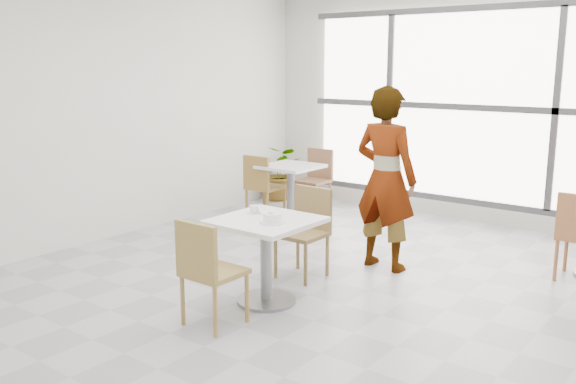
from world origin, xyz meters
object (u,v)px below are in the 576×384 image
Objects in this scene: coffee_cup at (255,210)px; bg_table_left at (291,185)px; oatmeal_bowl at (272,218)px; bg_chair_left_far at (316,175)px; bg_chair_left_near at (262,183)px; chair_far at (307,226)px; plant_left at (281,172)px; main_table at (266,245)px; chair_near at (207,267)px; person at (386,179)px.

coffee_cup reaches higher than bg_table_left.
oatmeal_bowl is 0.24× the size of bg_chair_left_far.
coffee_cup is (-0.34, 0.17, -0.01)m from oatmeal_bowl.
bg_table_left is at bearing -149.89° from bg_chair_left_near.
plant_left is at bearing 132.66° from chair_far.
bg_chair_left_far reaches higher than main_table.
coffee_cup is at bearing -95.55° from chair_far.
plant_left is at bearing 134.23° from bg_table_left.
coffee_cup is at bearing 154.43° from main_table.
main_table is 2.93m from bg_chair_left_near.
bg_chair_left_near is (-2.04, 2.28, -0.29)m from oatmeal_bowl.
chair_near is at bearing -104.31° from oatmeal_bowl.
bg_chair_left_far is at bearing 123.46° from chair_far.
oatmeal_bowl is at bearing 131.94° from bg_chair_left_near.
person is at bearing 82.16° from oatmeal_bowl.
bg_chair_left_far reaches higher than plant_left.
bg_chair_left_near is (-1.92, 2.21, -0.02)m from main_table.
chair_far is at bearing -47.34° from plant_left.
bg_chair_left_far is at bearing -16.46° from plant_left.
person is at bearing -26.20° from bg_table_left.
coffee_cup is (-0.18, 0.79, 0.28)m from chair_near.
chair_near is at bearing -85.52° from chair_far.
main_table is at bearing 152.90° from oatmeal_bowl.
oatmeal_bowl is 0.11× the size of person.
bg_chair_left_far is (-0.10, 0.70, 0.01)m from bg_table_left.
bg_table_left is (-1.55, 3.09, -0.01)m from chair_near.
plant_left is (-2.50, 3.35, -0.10)m from main_table.
main_table is at bearing -61.69° from bg_chair_left_far.
bg_chair_left_near is 1.04× the size of plant_left.
chair_near is at bearing 83.18° from person.
bg_table_left is 0.39m from bg_chair_left_near.
person is at bearing -33.66° from plant_left.
bg_chair_left_far is at bearing -66.56° from chair_near.
oatmeal_bowl is 4.33m from plant_left.
chair_near is 3.46m from bg_chair_left_near.
person is at bearing -39.30° from bg_chair_left_far.
chair_far reaches higher than oatmeal_bowl.
chair_far is 2.16m from bg_table_left.
plant_left reaches higher than main_table.
bg_chair_left_far reaches higher than oatmeal_bowl.
plant_left is (-2.63, 3.42, -0.37)m from oatmeal_bowl.
plant_left is (-2.47, 4.04, -0.08)m from chair_near.
chair_near is at bearing -63.37° from bg_table_left.
bg_chair_left_near is at bearing 141.38° from chair_far.
chair_far is 1.04× the size of plant_left.
chair_far is 2.27m from bg_chair_left_near.
bg_table_left is at bearing 124.64° from oatmeal_bowl.
coffee_cup is at bearing -59.33° from bg_table_left.
main_table is at bearing -92.47° from chair_near.
chair_far reaches higher than bg_table_left.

